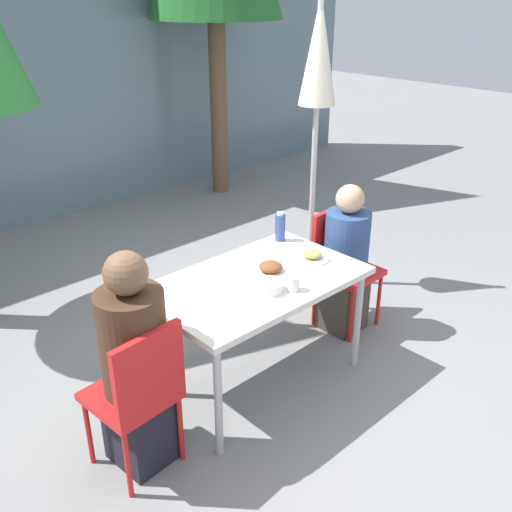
{
  "coord_description": "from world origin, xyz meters",
  "views": [
    {
      "loc": [
        -2.07,
        -2.21,
        2.33
      ],
      "look_at": [
        0.0,
        0.0,
        0.89
      ],
      "focal_mm": 40.0,
      "sensor_mm": 36.0,
      "label": 1
    }
  ],
  "objects_px": {
    "person_left": "(136,368)",
    "person_right": "(345,263)",
    "bottle": "(280,227)",
    "drinking_cup": "(293,283)",
    "chair_left": "(139,389)",
    "salad_bowl": "(269,286)",
    "closed_umbrella": "(318,80)",
    "chair_right": "(341,259)"
  },
  "relations": [
    {
      "from": "person_left",
      "to": "person_right",
      "type": "height_order",
      "value": "person_left"
    },
    {
      "from": "bottle",
      "to": "drinking_cup",
      "type": "bearing_deg",
      "value": -129.18
    },
    {
      "from": "chair_left",
      "to": "salad_bowl",
      "type": "height_order",
      "value": "chair_left"
    },
    {
      "from": "person_left",
      "to": "drinking_cup",
      "type": "bearing_deg",
      "value": -15.19
    },
    {
      "from": "person_left",
      "to": "closed_umbrella",
      "type": "relative_size",
      "value": 0.54
    },
    {
      "from": "closed_umbrella",
      "to": "drinking_cup",
      "type": "xyz_separation_m",
      "value": [
        -1.22,
        -0.94,
        -0.91
      ]
    },
    {
      "from": "salad_bowl",
      "to": "person_left",
      "type": "bearing_deg",
      "value": 174.23
    },
    {
      "from": "chair_right",
      "to": "person_left",
      "type": "bearing_deg",
      "value": 4.0
    },
    {
      "from": "person_left",
      "to": "drinking_cup",
      "type": "xyz_separation_m",
      "value": [
        0.96,
        -0.18,
        0.2
      ]
    },
    {
      "from": "chair_left",
      "to": "closed_umbrella",
      "type": "xyz_separation_m",
      "value": [
        2.22,
        0.85,
        1.17
      ]
    },
    {
      "from": "bottle",
      "to": "drinking_cup",
      "type": "distance_m",
      "value": 0.72
    },
    {
      "from": "chair_left",
      "to": "person_right",
      "type": "height_order",
      "value": "person_right"
    },
    {
      "from": "closed_umbrella",
      "to": "salad_bowl",
      "type": "distance_m",
      "value": 1.82
    },
    {
      "from": "person_right",
      "to": "closed_umbrella",
      "type": "relative_size",
      "value": 0.49
    },
    {
      "from": "drinking_cup",
      "to": "chair_right",
      "type": "bearing_deg",
      "value": 21.95
    },
    {
      "from": "person_left",
      "to": "bottle",
      "type": "xyz_separation_m",
      "value": [
        1.41,
        0.38,
        0.26
      ]
    },
    {
      "from": "person_right",
      "to": "bottle",
      "type": "xyz_separation_m",
      "value": [
        -0.39,
        0.28,
        0.31
      ]
    },
    {
      "from": "chair_right",
      "to": "salad_bowl",
      "type": "xyz_separation_m",
      "value": [
        -1.0,
        -0.27,
        0.25
      ]
    },
    {
      "from": "person_right",
      "to": "salad_bowl",
      "type": "bearing_deg",
      "value": 9.5
    },
    {
      "from": "chair_left",
      "to": "drinking_cup",
      "type": "relative_size",
      "value": 9.94
    },
    {
      "from": "closed_umbrella",
      "to": "salad_bowl",
      "type": "relative_size",
      "value": 14.01
    },
    {
      "from": "person_right",
      "to": "closed_umbrella",
      "type": "xyz_separation_m",
      "value": [
        0.37,
        0.66,
        1.16
      ]
    },
    {
      "from": "chair_left",
      "to": "chair_right",
      "type": "distance_m",
      "value": 1.91
    },
    {
      "from": "person_left",
      "to": "person_right",
      "type": "relative_size",
      "value": 1.1
    },
    {
      "from": "closed_umbrella",
      "to": "bottle",
      "type": "relative_size",
      "value": 11.17
    },
    {
      "from": "chair_right",
      "to": "closed_umbrella",
      "type": "distance_m",
      "value": 1.35
    },
    {
      "from": "chair_left",
      "to": "person_left",
      "type": "distance_m",
      "value": 0.11
    },
    {
      "from": "chair_right",
      "to": "drinking_cup",
      "type": "xyz_separation_m",
      "value": [
        -0.89,
        -0.36,
        0.26
      ]
    },
    {
      "from": "chair_right",
      "to": "salad_bowl",
      "type": "height_order",
      "value": "chair_right"
    },
    {
      "from": "chair_right",
      "to": "salad_bowl",
      "type": "relative_size",
      "value": 5.38
    },
    {
      "from": "chair_left",
      "to": "chair_right",
      "type": "height_order",
      "value": "same"
    },
    {
      "from": "drinking_cup",
      "to": "person_left",
      "type": "bearing_deg",
      "value": 169.59
    },
    {
      "from": "bottle",
      "to": "salad_bowl",
      "type": "bearing_deg",
      "value": -140.35
    },
    {
      "from": "person_left",
      "to": "closed_umbrella",
      "type": "distance_m",
      "value": 2.56
    },
    {
      "from": "bottle",
      "to": "drinking_cup",
      "type": "xyz_separation_m",
      "value": [
        -0.45,
        -0.56,
        -0.05
      ]
    },
    {
      "from": "salad_bowl",
      "to": "closed_umbrella",
      "type": "bearing_deg",
      "value": 32.66
    },
    {
      "from": "chair_left",
      "to": "closed_umbrella",
      "type": "relative_size",
      "value": 0.38
    },
    {
      "from": "person_right",
      "to": "salad_bowl",
      "type": "distance_m",
      "value": 1.0
    },
    {
      "from": "closed_umbrella",
      "to": "salad_bowl",
      "type": "height_order",
      "value": "closed_umbrella"
    },
    {
      "from": "closed_umbrella",
      "to": "drinking_cup",
      "type": "height_order",
      "value": "closed_umbrella"
    },
    {
      "from": "chair_left",
      "to": "closed_umbrella",
      "type": "bearing_deg",
      "value": 16.09
    },
    {
      "from": "drinking_cup",
      "to": "salad_bowl",
      "type": "distance_m",
      "value": 0.14
    }
  ]
}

